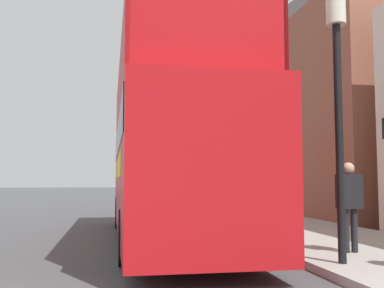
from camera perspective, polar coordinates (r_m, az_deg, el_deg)
The scene contains 9 objects.
ground_plane at distance 24.50m, azimuth -14.53°, elevation -7.90°, with size 144.00×144.00×0.00m, color #4C4C4F.
sidewalk at distance 22.06m, azimuth 2.73°, elevation -8.24°, with size 3.84×108.00×0.14m.
brick_terrace_rear at distance 23.41m, azimuth 14.95°, elevation 5.81°, with size 6.00×17.62×11.27m.
tour_bus at distance 11.07m, azimuth -3.14°, elevation -2.27°, with size 2.52×10.24×4.29m.
parked_car_ahead_of_bus at distance 20.02m, azimuth -4.75°, elevation -6.70°, with size 1.93×4.00×1.56m.
pedestrian_third at distance 8.82m, azimuth 19.33°, elevation -6.48°, with size 0.43×0.24×1.64m.
lamp_post_nearest at distance 7.84m, azimuth 17.98°, elevation 9.15°, with size 0.35×0.35×4.55m.
lamp_post_second at distance 15.02m, azimuth 3.37°, elevation 1.80°, with size 0.35×0.35×4.31m.
lamp_post_third at distance 22.68m, azimuth -1.25°, elevation 0.47°, with size 0.35×0.35×4.86m.
Camera 1 is at (1.55, -3.41, 1.45)m, focal length 42.00 mm.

